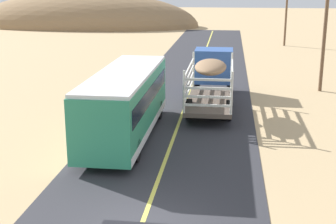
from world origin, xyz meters
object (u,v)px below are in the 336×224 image
Objects in this scene: bus at (126,102)px; power_pole_far at (287,3)px; power_pole_mid at (325,26)px; livestock_truck at (212,72)px.

power_pole_far reaches higher than bus.
power_pole_mid is 0.92× the size of power_pole_far.
power_pole_far is (11.10, 34.88, 3.02)m from bus.
power_pole_mid is at bearing 45.92° from bus.
livestock_truck is 27.96m from power_pole_far.
livestock_truck is 1.19× the size of power_pole_mid.
livestock_truck is 8.92m from bus.
power_pole_far reaches higher than power_pole_mid.
bus is at bearing -115.46° from livestock_truck.
power_pole_mid is at bearing 25.12° from livestock_truck.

